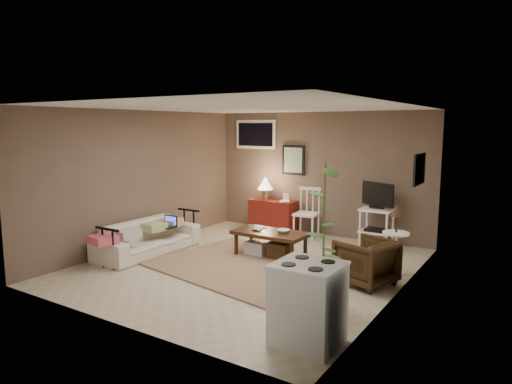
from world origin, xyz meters
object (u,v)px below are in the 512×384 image
Objects in this scene: sofa at (148,232)px; armchair at (366,260)px; coffee_table at (270,242)px; side_table at (396,231)px; spindle_chair at (307,214)px; stove at (308,304)px; tv_stand at (377,213)px; red_console at (272,212)px; potted_plant at (324,232)px.

armchair is (3.59, 0.51, -0.02)m from sofa.
coffee_table is 1.18× the size of side_table.
stove is (1.95, -3.93, -0.04)m from spindle_chair.
red_console is at bearing 177.43° from tv_stand.
red_console is 1.60× the size of armchair.
armchair is (2.69, -2.07, -0.04)m from red_console.
spindle_chair is at bearing 119.30° from potted_plant.
potted_plant is 2.12× the size of stove.
armchair is 1.27m from potted_plant.
tv_stand is at bearing -2.57° from red_console.
armchair reaches higher than coffee_table.
armchair is (1.75, -0.41, 0.09)m from coffee_table.
side_table is at bearing -61.65° from tv_stand.
stove is at bearing -52.09° from coffee_table.
potted_plant is (3.46, -0.61, 0.57)m from sofa.
red_console is 4.90m from stove.
tv_stand is (3.09, 2.48, 0.24)m from sofa.
coffee_table is 2.33m from potted_plant.
coffee_table is 1.91m from red_console.
side_table is at bearing -32.23° from spindle_chair.
tv_stand is 3.13m from potted_plant.
spindle_chair is (1.73, 2.48, 0.08)m from sofa.
stove is at bearing -55.41° from red_console.
stove is at bearing -111.56° from sofa.
armchair is 0.39× the size of potted_plant.
spindle_chair is 1.37m from tv_stand.
tv_stand reaches higher than coffee_table.
coffee_table is at bearing -84.25° from armchair.
spindle_chair is at bearing -117.83° from armchair.
red_console is 1.16× the size of spindle_chair.
side_table is at bearing -72.80° from sofa.
coffee_table is 2.05m from sofa.
sofa is 1.06× the size of potted_plant.
stove is at bearing 21.53° from armchair.
side_table is (2.07, -1.30, 0.18)m from spindle_chair.
tv_stand is 2.05m from armchair.
tv_stand reaches higher than armchair.
sofa is at bearing 170.04° from potted_plant.
armchair is at bearing -37.58° from red_console.
potted_plant reaches higher than spindle_chair.
sofa is 2.73m from red_console.
spindle_chair is at bearing 116.42° from stove.
side_table is at bearing 87.57° from stove.
tv_stand is at bearing 98.57° from stove.
spindle_chair is 1.15× the size of stove.
red_console is 0.96× the size of tv_stand.
sofa is 1.84× the size of side_table.
red_console is (0.90, 2.58, 0.02)m from sofa.
coffee_table is 3.01m from stove.
sofa reaches higher than coffee_table.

